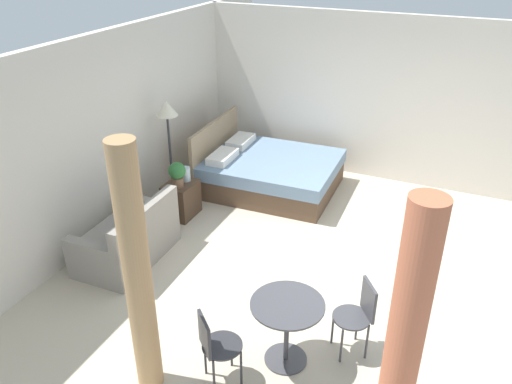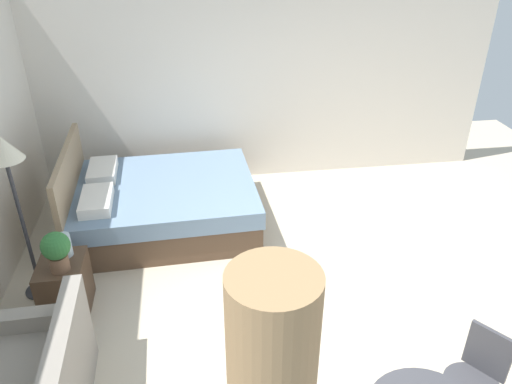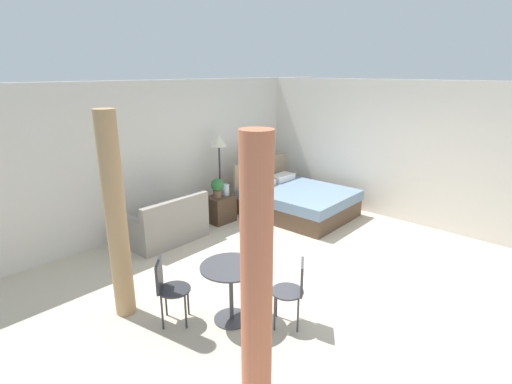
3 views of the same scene
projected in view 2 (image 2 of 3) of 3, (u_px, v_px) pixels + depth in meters
name	position (u px, v px, depth m)	size (l,w,h in m)	color
ground_plane	(314.00, 304.00, 4.75)	(8.71, 9.12, 0.02)	beige
wall_right	(267.00, 80.00, 6.55)	(0.12, 6.12, 2.74)	silver
bed	(161.00, 203.00, 5.82)	(1.77, 2.15, 1.05)	brown
nightstand	(65.00, 286.00, 4.56)	(0.51, 0.41, 0.53)	#473323
potted_plant	(56.00, 250.00, 4.25)	(0.25, 0.25, 0.38)	brown
vase	(64.00, 245.00, 4.49)	(0.14, 0.14, 0.22)	silver
floor_lamp	(7.00, 164.00, 4.23)	(0.32, 0.32, 1.66)	#2D2D33
cafe_chair_near_window	(479.00, 372.00, 3.40)	(0.53, 0.53, 0.82)	#3F3F44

